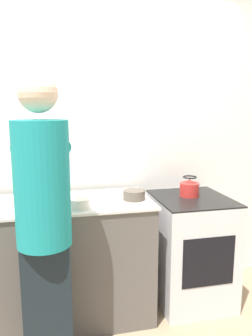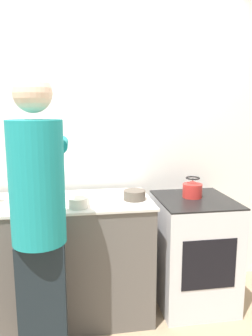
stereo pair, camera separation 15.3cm
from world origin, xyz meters
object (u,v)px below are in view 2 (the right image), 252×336
(oven, at_px, (193,251))
(kettle, at_px, (192,189))
(cutting_board, at_px, (37,203))
(knife, at_px, (32,202))
(person, at_px, (39,218))
(bowl_prep, at_px, (78,203))

(oven, height_order, kettle, kettle)
(kettle, bearing_deg, cutting_board, -173.71)
(knife, relative_size, kettle, 1.37)
(person, distance_m, kettle, 1.30)
(cutting_board, height_order, kettle, kettle)
(person, relative_size, knife, 7.84)
(oven, bearing_deg, cutting_board, -175.80)
(oven, xyz_separation_m, bowl_prep, (-0.93, -0.22, 0.52))
(kettle, bearing_deg, person, -152.17)
(person, bearing_deg, kettle, 27.83)
(knife, height_order, bowl_prep, bowl_prep)
(oven, distance_m, person, 1.39)
(person, xyz_separation_m, bowl_prep, (0.23, 0.34, -0.02))
(bowl_prep, bearing_deg, oven, 13.39)
(person, xyz_separation_m, knife, (-0.09, 0.47, -0.04))
(oven, relative_size, bowl_prep, 6.72)
(cutting_board, distance_m, knife, 0.04)
(kettle, bearing_deg, bowl_prep, -163.95)
(person, xyz_separation_m, kettle, (1.15, 0.61, -0.02))
(oven, relative_size, kettle, 5.31)
(person, relative_size, kettle, 10.70)
(cutting_board, bearing_deg, person, -82.84)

